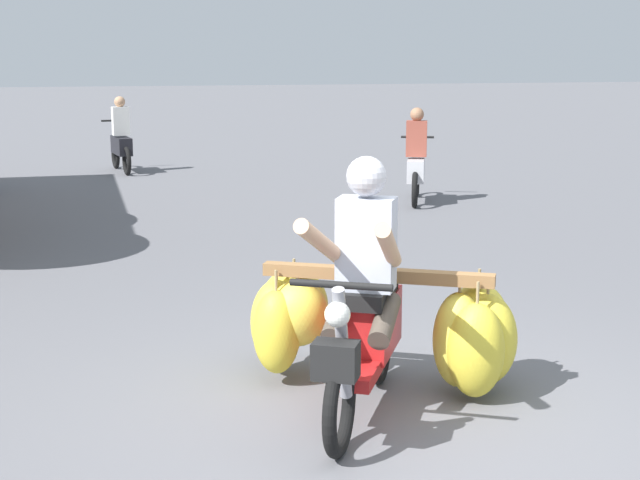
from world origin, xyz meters
TOP-DOWN VIEW (x-y plane):
  - ground_plane at (0.00, 0.00)m, footprint 120.00×120.00m
  - motorbike_main_loaded at (-0.00, 0.74)m, footprint 1.78×2.04m
  - motorbike_distant_ahead_left at (-0.98, 12.91)m, footprint 0.51×1.62m
  - motorbike_distant_ahead_right at (3.03, 8.13)m, footprint 0.76×1.53m

SIDE VIEW (x-z plane):
  - ground_plane at x=0.00m, z-range 0.00..0.00m
  - motorbike_main_loaded at x=0.00m, z-range -0.30..1.28m
  - motorbike_distant_ahead_left at x=-0.98m, z-range -0.13..1.27m
  - motorbike_distant_ahead_right at x=3.03m, z-range -0.13..1.27m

